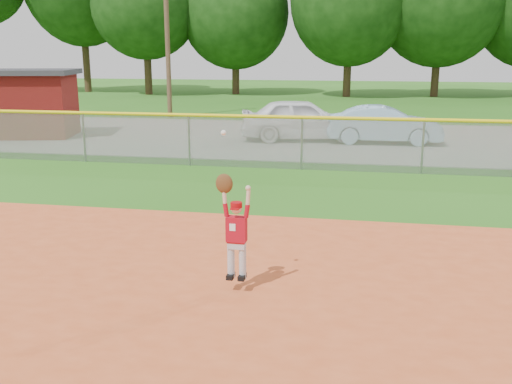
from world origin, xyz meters
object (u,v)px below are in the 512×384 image
utility_shed (31,103)px  ballplayer (235,227)px  car_white_a (302,119)px  car_blue (384,125)px

utility_shed → ballplayer: utility_shed is taller
car_white_a → ballplayer: 14.09m
car_blue → ballplayer: ballplayer is taller
car_white_a → utility_shed: (-10.56, -0.89, 0.52)m
car_blue → ballplayer: (-2.51, -13.89, 0.26)m
car_white_a → car_blue: size_ratio=1.12×
car_blue → car_white_a: bearing=84.6°
car_blue → utility_shed: 13.61m
car_white_a → utility_shed: 10.61m
car_white_a → utility_shed: bearing=84.7°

